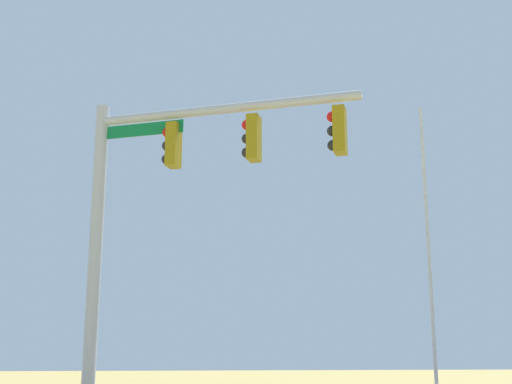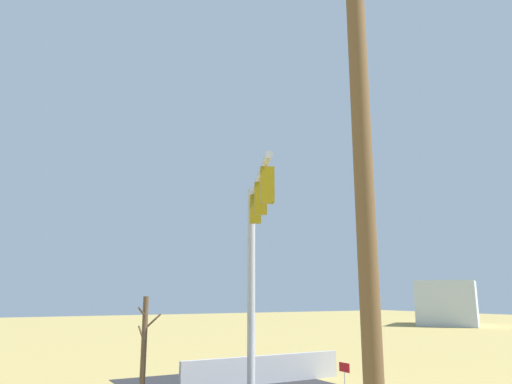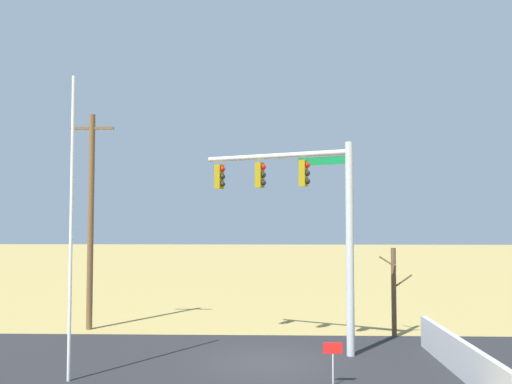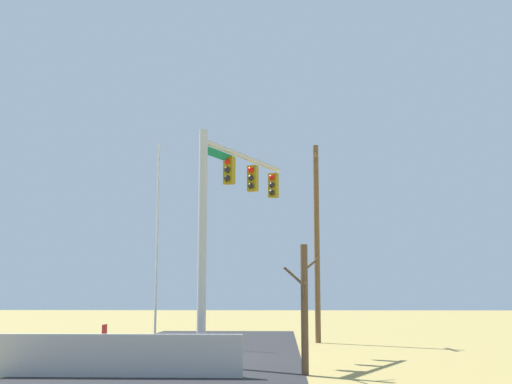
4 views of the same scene
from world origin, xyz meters
TOP-DOWN VIEW (x-y plane):
  - ground_plane at (0.00, 0.00)m, footprint 160.00×160.00m
  - road_surface at (-4.00, 0.00)m, footprint 28.00×8.00m
  - sidewalk_corner at (3.90, 0.84)m, footprint 6.00×6.00m
  - retaining_fence at (5.83, -1.41)m, footprint 0.20×7.46m
  - signal_mast at (1.45, 1.50)m, footprint 5.41×2.61m
  - flagpole at (-5.80, -2.25)m, footprint 0.10×0.10m
  - utility_pole at (-7.70, 5.00)m, footprint 1.90×0.26m
  - bare_tree at (5.13, 3.98)m, footprint 1.27×1.02m
  - open_sign at (1.90, -2.45)m, footprint 0.56×0.04m

SIDE VIEW (x-z plane):
  - ground_plane at x=0.00m, z-range 0.00..0.00m
  - sidewalk_corner at x=3.90m, z-range 0.00..0.01m
  - road_surface at x=-4.00m, z-range 0.00..0.01m
  - retaining_fence at x=5.83m, z-range 0.00..1.13m
  - open_sign at x=1.90m, z-range 0.30..1.52m
  - bare_tree at x=5.13m, z-range 0.06..3.63m
  - flagpole at x=-5.80m, z-range 0.00..9.06m
  - utility_pole at x=-7.70m, z-range 0.17..9.50m
  - signal_mast at x=1.45m, z-range 1.49..8.96m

